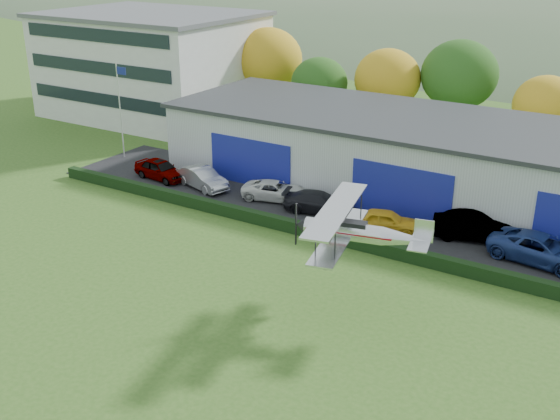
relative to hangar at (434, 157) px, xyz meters
The scene contains 15 objects.
ground 28.55m from the hangar, 100.13° to the right, with size 300.00×300.00×0.00m, color #325A1C.
apron 7.72m from the hangar, 105.99° to the right, with size 48.00×9.00×0.05m, color black.
hedge 12.16m from the hangar, 99.64° to the right, with size 46.00×0.60×0.80m, color black.
hangar is the anchor object (origin of this frame).
office_block 33.84m from the hangar, 167.99° to the left, with size 20.60×15.60×10.40m.
flagpole 25.68m from the hangar, 166.49° to the right, with size 1.05×0.10×8.00m.
tree_belt 13.63m from the hangar, 108.16° to the left, with size 75.70×13.22×10.12m.
car_0 20.59m from the hangar, 155.32° to the right, with size 1.84×4.56×1.55m, color gray.
car_1 17.02m from the hangar, 150.06° to the right, with size 1.64×4.69×1.55m, color silver.
car_2 11.77m from the hangar, 139.16° to the right, with size 2.19×4.75×1.32m, color silver.
car_3 9.64m from the hangar, 122.03° to the right, with size 1.98×4.86×1.41m, color black.
car_4 8.87m from the hangar, 88.74° to the right, with size 1.71×4.25×1.45m, color gold.
car_5 8.89m from the hangar, 52.58° to the right, with size 1.77×5.08×1.68m, color gray.
car_6 12.52m from the hangar, 40.01° to the right, with size 2.72×5.90×1.64m, color navy.
biplane 18.68m from the hangar, 81.85° to the right, with size 6.80×7.74×2.88m.
Camera 1 is at (20.21, -17.52, 17.51)m, focal length 43.28 mm.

